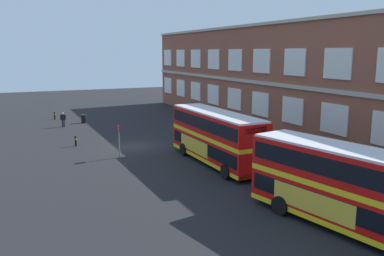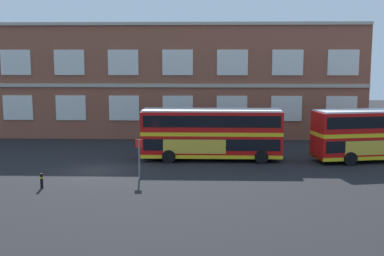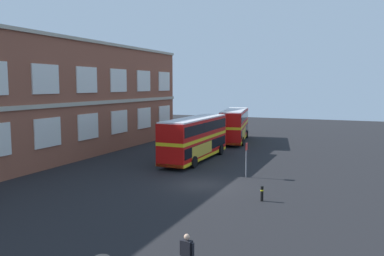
% 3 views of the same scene
% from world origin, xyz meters
% --- Properties ---
extents(ground_plane, '(120.00, 120.00, 0.00)m').
position_xyz_m(ground_plane, '(0.00, 2.00, 0.00)').
color(ground_plane, black).
extents(brick_terminal_building, '(53.60, 8.19, 11.55)m').
position_xyz_m(brick_terminal_building, '(-2.99, 17.98, 5.63)').
color(brick_terminal_building, brown).
rests_on(brick_terminal_building, ground).
extents(double_decker_near, '(11.01, 2.91, 4.07)m').
position_xyz_m(double_decker_near, '(8.35, 4.06, 2.15)').
color(double_decker_near, red).
rests_on(double_decker_near, ground).
extents(double_decker_middle, '(11.29, 4.66, 4.07)m').
position_xyz_m(double_decker_middle, '(21.84, 4.29, 2.15)').
color(double_decker_middle, red).
rests_on(double_decker_middle, ground).
extents(waiting_passenger, '(0.30, 0.64, 1.70)m').
position_xyz_m(waiting_passenger, '(-12.99, -4.63, 0.93)').
color(waiting_passenger, black).
rests_on(waiting_passenger, ground).
extents(bus_stand_flag, '(0.44, 0.10, 2.70)m').
position_xyz_m(bus_stand_flag, '(3.48, -2.32, 1.64)').
color(bus_stand_flag, slate).
rests_on(bus_stand_flag, ground).
extents(station_litter_bin, '(0.60, 0.60, 1.03)m').
position_xyz_m(station_litter_bin, '(-14.66, -2.03, 0.52)').
color(station_litter_bin, black).
rests_on(station_litter_bin, ground).
extents(safety_bollard_west, '(0.19, 0.19, 0.95)m').
position_xyz_m(safety_bollard_west, '(-2.26, -4.92, 0.49)').
color(safety_bollard_west, black).
rests_on(safety_bollard_west, ground).
extents(safety_bollard_east, '(0.19, 0.19, 0.95)m').
position_xyz_m(safety_bollard_east, '(-19.01, -4.94, 0.49)').
color(safety_bollard_east, black).
rests_on(safety_bollard_east, ground).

